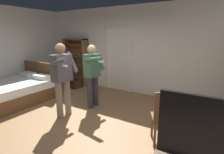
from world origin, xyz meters
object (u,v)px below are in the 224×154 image
Objects in this scene: laptop at (198,113)px; person_striped_shirt at (93,72)px; bookshelf at (77,60)px; bed at (16,90)px; wooden_chair at (165,116)px; person_blue_shirt at (62,75)px; suitcase_dark at (74,84)px; side_table at (199,130)px; bottle_on_table at (211,114)px.

person_striped_shirt is at bearing 162.58° from laptop.
bookshelf is 5.18m from laptop.
bed reaches higher than wooden_chair.
person_blue_shirt is (-2.35, -0.09, 0.45)m from wooden_chair.
suitcase_dark is at bearing 74.34° from bed.
wooden_chair is (4.10, -2.27, -0.40)m from bookshelf.
person_blue_shirt is (-2.85, 0.00, 0.24)m from laptop.
laptop is at bearing -0.03° from person_blue_shirt.
laptop reaches higher than side_table.
bookshelf reaches higher than bottle_on_table.
laptop is 1.45× the size of bottle_on_table.
side_table is at bearing -16.40° from person_striped_shirt.
person_blue_shirt is at bearing 179.27° from bottle_on_table.
person_striped_shirt reaches higher than side_table.
person_striped_shirt is (0.23, 0.82, -0.05)m from person_blue_shirt.
bed reaches higher than laptop.
bed is 4.40× the size of suitcase_dark.
wooden_chair reaches higher than laptop.
bed is at bearing -95.74° from bookshelf.
person_striped_shirt reaches higher than laptop.
side_table is 0.29m from laptop.
bed is 4.87m from side_table.
bed reaches higher than side_table.
wooden_chair is 0.58× the size of person_blue_shirt.
laptop is 4.74m from suitcase_dark.
wooden_chair is (-0.50, 0.09, -0.21)m from laptop.
person_blue_shirt reaches higher than laptop.
bookshelf is 2.50× the size of side_table.
suitcase_dark is (-4.48, 1.92, -0.65)m from bottle_on_table.
bottle_on_table is 0.14× the size of person_blue_shirt.
person_blue_shirt is at bearing -177.85° from wooden_chair.
person_striped_shirt is (2.22, 0.81, 0.64)m from bed.
suitcase_dark is at bearing 156.47° from laptop.
bed is 1.19× the size of person_blue_shirt.
suitcase_dark is (0.29, -0.48, -0.80)m from bookshelf.
suitcase_dark is (0.52, 1.87, -0.15)m from bed.
bookshelf is at bearing 153.30° from bottle_on_table.
bed is 5.83× the size of laptop.
side_table is (4.87, 0.03, 0.17)m from bed.
bookshelf is at bearing 84.26° from bed.
person_blue_shirt is at bearing -105.98° from person_striped_shirt.
wooden_chair is at bearing 169.32° from bottle_on_table.
side_table is 2.80m from person_striped_shirt.
bookshelf is 4.70m from wooden_chair.
person_blue_shirt is at bearing -179.18° from side_table.
bottle_on_table reaches higher than side_table.
bottle_on_table is at bearing -17.13° from person_striped_shirt.
bottle_on_table is (0.17, -0.04, 0.05)m from laptop.
person_striped_shirt reaches higher than suitcase_dark.
bed is 2.45m from person_striped_shirt.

